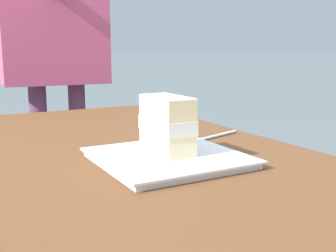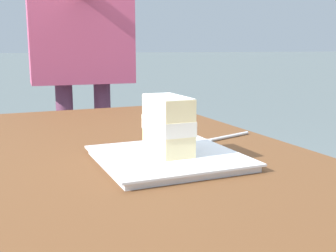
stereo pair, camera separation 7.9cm
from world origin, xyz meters
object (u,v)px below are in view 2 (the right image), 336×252
Objects in this scene: patio_table at (66,195)px; diner_person at (81,23)px; cake_slice at (168,125)px; dessert_fork at (221,138)px; dessert_plate at (168,158)px.

diner_person is at bearing -14.57° from patio_table.
cake_slice is 0.08× the size of diner_person.
dessert_fork is at bearing -96.13° from patio_table.
cake_slice is (0.01, -0.01, 0.06)m from dessert_plate.
diner_person is (1.05, -0.06, 0.25)m from cake_slice.
patio_table is 1.01m from diner_person.
dessert_fork is (-0.04, -0.36, 0.10)m from patio_table.
dessert_fork is 0.99m from diner_person.
diner_person is (0.90, -0.23, 0.42)m from patio_table.
dessert_fork is (0.12, -0.19, -0.07)m from cake_slice.
dessert_plate is 0.06m from cake_slice.
patio_table is 4.49× the size of dessert_plate.
dessert_fork is (0.13, -0.20, -0.00)m from dessert_plate.
dessert_fork is at bearing -57.71° from cake_slice.
dessert_plate is 0.24m from dessert_fork.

